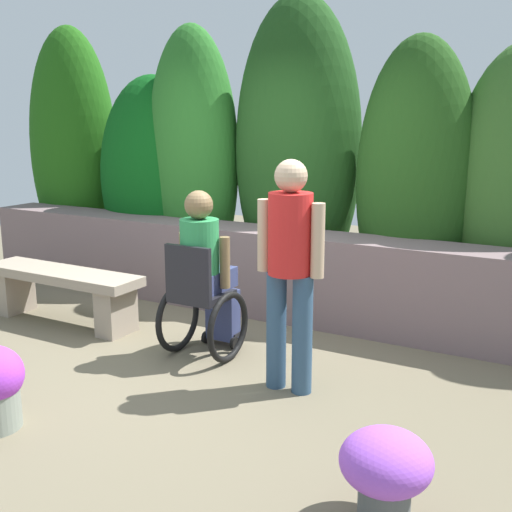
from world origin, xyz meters
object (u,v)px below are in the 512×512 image
at_px(person_standing_companion, 290,261).
at_px(flower_pot_purple_near, 386,469).
at_px(person_in_wheelchair, 204,280).
at_px(stone_bench, 62,288).

bearing_deg(person_standing_companion, flower_pot_purple_near, -62.98).
height_order(person_in_wheelchair, flower_pot_purple_near, person_in_wheelchair).
height_order(stone_bench, person_standing_companion, person_standing_companion).
relative_size(person_standing_companion, flower_pot_purple_near, 3.47).
relative_size(person_in_wheelchair, person_standing_companion, 0.83).
distance_m(person_in_wheelchair, flower_pot_purple_near, 2.39).
bearing_deg(person_in_wheelchair, flower_pot_purple_near, -36.61).
bearing_deg(person_in_wheelchair, stone_bench, 177.90).
bearing_deg(flower_pot_purple_near, person_in_wheelchair, 144.62).
bearing_deg(person_in_wheelchair, person_standing_companion, -17.91).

